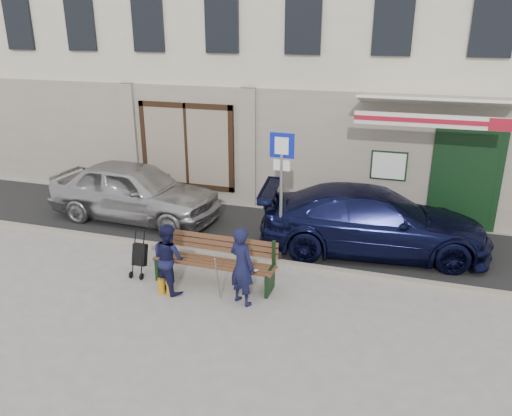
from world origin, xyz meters
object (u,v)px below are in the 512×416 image
at_px(stroller, 140,256).
at_px(woman, 168,258).
at_px(parking_sign, 281,176).
at_px(bench, 212,262).
at_px(car_silver, 135,191).
at_px(car_navy, 373,221).
at_px(man, 242,266).

bearing_deg(stroller, woman, -24.86).
bearing_deg(parking_sign, bench, -120.79).
bearing_deg(car_silver, car_navy, -88.58).
bearing_deg(man, parking_sign, -70.20).
height_order(car_navy, parking_sign, parking_sign).
height_order(car_navy, woman, car_navy).
distance_m(car_silver, car_navy, 6.00).
bearing_deg(stroller, car_silver, 121.25).
xyz_separation_m(car_silver, man, (4.00, -3.11, -0.02)).
bearing_deg(parking_sign, stroller, -144.62).
height_order(man, stroller, man).
bearing_deg(stroller, car_navy, 30.17).
bearing_deg(car_silver, stroller, -145.27).
relative_size(man, woman, 1.09).
relative_size(car_silver, parking_sign, 1.62).
height_order(bench, stroller, bench).
height_order(car_silver, woman, car_silver).
height_order(bench, woman, woman).
bearing_deg(woman, bench, -115.20).
relative_size(car_navy, man, 3.36).
bearing_deg(woman, car_silver, -23.61).
bearing_deg(car_silver, man, -125.14).
bearing_deg(stroller, parking_sign, 32.06).
xyz_separation_m(car_navy, woman, (-3.45, -2.96, -0.04)).
relative_size(car_silver, stroller, 4.66).
bearing_deg(car_navy, man, 138.30).
bearing_deg(bench, woman, -142.16).
distance_m(parking_sign, woman, 2.80).
xyz_separation_m(car_silver, car_navy, (6.00, -0.14, -0.04)).
xyz_separation_m(car_navy, man, (-2.00, -2.97, 0.02)).
xyz_separation_m(man, stroller, (-2.30, 0.39, -0.31)).
bearing_deg(bench, parking_sign, 56.62).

